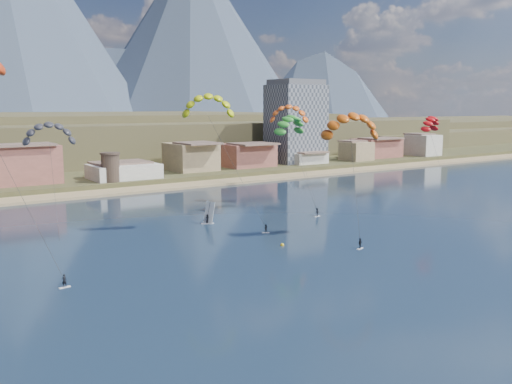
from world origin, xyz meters
TOP-DOWN VIEW (x-y plane):
  - ground at (0.00, 0.00)m, footprint 2400.00×2400.00m
  - beach at (0.00, 106.00)m, footprint 2200.00×12.00m
  - foothills at (22.39, 232.47)m, footprint 940.00×210.00m
  - apartment_tower at (85.00, 128.00)m, footprint 20.00×16.00m
  - watchtower at (5.00, 114.00)m, footprint 5.82×5.82m
  - kitesurfer_yellow at (2.49, 51.64)m, footprint 13.08×14.25m
  - kitesurfer_orange at (21.95, 32.96)m, footprint 13.58×14.50m
  - kitesurfer_green at (28.32, 59.33)m, footprint 11.02×15.08m
  - distant_kite_dark at (-23.98, 64.76)m, footprint 10.32×6.71m
  - distant_kite_orange at (35.02, 68.35)m, footprint 9.97×10.02m
  - distant_kite_red at (71.28, 53.79)m, footprint 9.83×7.35m
  - windsurfer at (4.31, 55.57)m, footprint 2.80×2.92m
  - buoy at (5.90, 32.54)m, footprint 0.65×0.65m

SIDE VIEW (x-z plane):
  - ground at x=0.00m, z-range 0.00..0.00m
  - buoy at x=5.90m, z-range -0.22..0.44m
  - beach at x=0.00m, z-range -0.20..0.70m
  - windsurfer at x=4.31m, z-range -0.83..3.73m
  - watchtower at x=5.00m, z-range 2.07..10.67m
  - foothills at x=22.39m, z-range 0.08..18.08m
  - apartment_tower at x=85.00m, z-range 1.82..33.82m
  - distant_kite_dark at x=-23.98m, z-range 8.32..30.85m
  - distant_kite_red at x=71.28m, z-range 8.56..31.23m
  - kitesurfer_green at x=28.32m, z-range 8.47..31.79m
  - kitesurfer_orange at x=21.95m, z-range 8.68..33.30m
  - distant_kite_orange at x=35.02m, z-range 9.90..35.55m
  - kitesurfer_yellow at x=2.49m, z-range 10.70..38.50m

